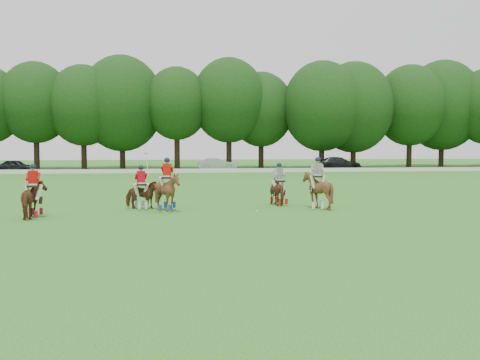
{
  "coord_description": "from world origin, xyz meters",
  "views": [
    {
      "loc": [
        -0.75,
        -20.42,
        3.04
      ],
      "look_at": [
        2.41,
        4.2,
        1.4
      ],
      "focal_mm": 40.0,
      "sensor_mm": 36.0,
      "label": 1
    }
  ],
  "objects": [
    {
      "name": "polo_ball",
      "position": [
        3.05,
        3.18,
        0.04
      ],
      "size": [
        0.09,
        0.09,
        0.09
      ],
      "primitive_type": "sphere",
      "color": "white",
      "rests_on": "ground"
    },
    {
      "name": "polo_red_b",
      "position": [
        -2.18,
        5.02,
        0.73
      ],
      "size": [
        1.55,
        1.39,
        2.63
      ],
      "color": "#542C16",
      "rests_on": "ground"
    },
    {
      "name": "car_right",
      "position": [
        19.5,
        42.5,
        0.78
      ],
      "size": [
        5.58,
        2.74,
        1.56
      ],
      "primitive_type": "imported",
      "rotation": [
        0.0,
        0.0,
        1.47
      ],
      "color": "black",
      "rests_on": "ground"
    },
    {
      "name": "car_left",
      "position": [
        -18.19,
        42.5,
        0.68
      ],
      "size": [
        4.25,
        2.35,
        1.37
      ],
      "primitive_type": "imported",
      "rotation": [
        0.0,
        0.0,
        1.38
      ],
      "color": "black",
      "rests_on": "ground"
    },
    {
      "name": "tree_line",
      "position": [
        0.26,
        48.05,
        8.23
      ],
      "size": [
        117.98,
        14.32,
        14.75
      ],
      "color": "black",
      "rests_on": "ground"
    },
    {
      "name": "polo_stripe_a",
      "position": [
        4.63,
        5.99,
        0.76
      ],
      "size": [
        1.14,
        1.79,
        2.13
      ],
      "color": "#542C16",
      "rests_on": "ground"
    },
    {
      "name": "polo_red_a",
      "position": [
        -6.43,
        2.49,
        0.81
      ],
      "size": [
        1.15,
        1.87,
        2.26
      ],
      "color": "#542C16",
      "rests_on": "ground"
    },
    {
      "name": "boundary_rail",
      "position": [
        0.0,
        38.0,
        0.22
      ],
      "size": [
        120.0,
        0.1,
        0.44
      ],
      "primitive_type": "cube",
      "color": "white",
      "rests_on": "ground"
    },
    {
      "name": "ground",
      "position": [
        0.0,
        0.0,
        0.0
      ],
      "size": [
        180.0,
        180.0,
        0.0
      ],
      "primitive_type": "plane",
      "color": "#27651D",
      "rests_on": "ground"
    },
    {
      "name": "polo_red_c",
      "position": [
        -0.95,
        4.17,
        0.9
      ],
      "size": [
        1.68,
        1.82,
        2.46
      ],
      "color": "#542C16",
      "rests_on": "ground"
    },
    {
      "name": "car_mid",
      "position": [
        4.58,
        42.5,
        0.74
      ],
      "size": [
        4.57,
        1.82,
        1.48
      ],
      "primitive_type": "imported",
      "rotation": [
        0.0,
        0.0,
        1.63
      ],
      "color": "#A4A3A8",
      "rests_on": "ground"
    },
    {
      "name": "polo_stripe_b",
      "position": [
        6.15,
        4.26,
        0.9
      ],
      "size": [
        1.77,
        1.9,
        2.46
      ],
      "color": "#542C16",
      "rests_on": "ground"
    }
  ]
}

